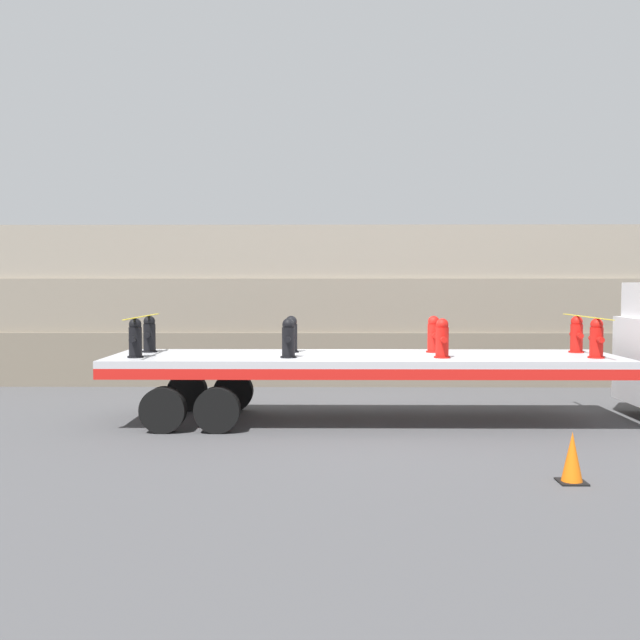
{
  "coord_description": "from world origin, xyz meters",
  "views": [
    {
      "loc": [
        -0.74,
        -14.24,
        2.76
      ],
      "look_at": [
        -0.88,
        0.0,
        2.04
      ],
      "focal_mm": 40.0,
      "sensor_mm": 36.0,
      "label": 1
    }
  ],
  "objects_px": {
    "fire_hydrant_black_far_1": "(291,335)",
    "fire_hydrant_red_far_2": "(434,335)",
    "fire_hydrant_black_near_1": "(288,339)",
    "fire_hydrant_red_far_3": "(577,335)",
    "fire_hydrant_black_near_0": "(135,339)",
    "traffic_cone": "(572,458)",
    "flatbed_trailer": "(333,367)",
    "fire_hydrant_red_near_3": "(596,339)",
    "fire_hydrant_red_near_2": "(442,339)",
    "fire_hydrant_black_far_0": "(149,335)"
  },
  "relations": [
    {
      "from": "fire_hydrant_black_far_1",
      "to": "fire_hydrant_red_near_2",
      "type": "bearing_deg",
      "value": -20.26
    },
    {
      "from": "flatbed_trailer",
      "to": "fire_hydrant_red_far_3",
      "type": "xyz_separation_m",
      "value": [
        5.06,
        0.55,
        0.61
      ]
    },
    {
      "from": "fire_hydrant_black_far_0",
      "to": "traffic_cone",
      "type": "xyz_separation_m",
      "value": [
        7.11,
        -4.98,
        -1.36
      ]
    },
    {
      "from": "fire_hydrant_red_far_2",
      "to": "fire_hydrant_red_near_3",
      "type": "relative_size",
      "value": 1.0
    },
    {
      "from": "fire_hydrant_black_near_1",
      "to": "fire_hydrant_red_near_3",
      "type": "bearing_deg",
      "value": 0.0
    },
    {
      "from": "traffic_cone",
      "to": "fire_hydrant_black_far_0",
      "type": "bearing_deg",
      "value": 145.02
    },
    {
      "from": "fire_hydrant_red_near_2",
      "to": "fire_hydrant_red_near_3",
      "type": "bearing_deg",
      "value": 0.0
    },
    {
      "from": "fire_hydrant_red_near_2",
      "to": "fire_hydrant_red_far_2",
      "type": "relative_size",
      "value": 1.0
    },
    {
      "from": "traffic_cone",
      "to": "fire_hydrant_red_far_3",
      "type": "bearing_deg",
      "value": 70.37
    },
    {
      "from": "flatbed_trailer",
      "to": "fire_hydrant_black_far_0",
      "type": "xyz_separation_m",
      "value": [
        -3.83,
        0.55,
        0.61
      ]
    },
    {
      "from": "fire_hydrant_black_far_1",
      "to": "traffic_cone",
      "type": "relative_size",
      "value": 1.06
    },
    {
      "from": "fire_hydrant_black_near_0",
      "to": "fire_hydrant_black_far_1",
      "type": "distance_m",
      "value": 3.16
    },
    {
      "from": "fire_hydrant_red_far_2",
      "to": "fire_hydrant_red_near_3",
      "type": "height_order",
      "value": "same"
    },
    {
      "from": "fire_hydrant_red_far_3",
      "to": "fire_hydrant_black_near_0",
      "type": "bearing_deg",
      "value": -172.99
    },
    {
      "from": "fire_hydrant_black_near_0",
      "to": "fire_hydrant_red_far_2",
      "type": "distance_m",
      "value": 6.03
    },
    {
      "from": "fire_hydrant_black_far_1",
      "to": "traffic_cone",
      "type": "distance_m",
      "value": 6.62
    },
    {
      "from": "fire_hydrant_black_far_1",
      "to": "fire_hydrant_red_far_2",
      "type": "distance_m",
      "value": 2.96
    },
    {
      "from": "fire_hydrant_black_near_1",
      "to": "traffic_cone",
      "type": "distance_m",
      "value": 5.85
    },
    {
      "from": "flatbed_trailer",
      "to": "fire_hydrant_red_far_2",
      "type": "bearing_deg",
      "value": 14.65
    },
    {
      "from": "fire_hydrant_black_far_0",
      "to": "fire_hydrant_black_near_1",
      "type": "xyz_separation_m",
      "value": [
        2.96,
        -1.09,
        0.0
      ]
    },
    {
      "from": "fire_hydrant_red_far_2",
      "to": "flatbed_trailer",
      "type": "bearing_deg",
      "value": -165.35
    },
    {
      "from": "fire_hydrant_red_far_2",
      "to": "fire_hydrant_red_near_3",
      "type": "distance_m",
      "value": 3.16
    },
    {
      "from": "fire_hydrant_black_near_1",
      "to": "fire_hydrant_red_far_2",
      "type": "bearing_deg",
      "value": 20.26
    },
    {
      "from": "fire_hydrant_red_far_3",
      "to": "traffic_cone",
      "type": "height_order",
      "value": "fire_hydrant_red_far_3"
    },
    {
      "from": "fire_hydrant_red_near_3",
      "to": "traffic_cone",
      "type": "distance_m",
      "value": 4.48
    },
    {
      "from": "fire_hydrant_red_near_3",
      "to": "fire_hydrant_red_far_3",
      "type": "height_order",
      "value": "same"
    },
    {
      "from": "fire_hydrant_black_far_0",
      "to": "fire_hydrant_red_near_3",
      "type": "height_order",
      "value": "same"
    },
    {
      "from": "traffic_cone",
      "to": "fire_hydrant_black_near_1",
      "type": "bearing_deg",
      "value": 136.9
    },
    {
      "from": "fire_hydrant_red_far_3",
      "to": "fire_hydrant_red_near_3",
      "type": "bearing_deg",
      "value": -90.0
    },
    {
      "from": "flatbed_trailer",
      "to": "fire_hydrant_black_far_1",
      "type": "distance_m",
      "value": 1.19
    },
    {
      "from": "flatbed_trailer",
      "to": "traffic_cone",
      "type": "xyz_separation_m",
      "value": [
        3.28,
        -4.43,
        -0.75
      ]
    },
    {
      "from": "fire_hydrant_black_near_1",
      "to": "fire_hydrant_red_far_3",
      "type": "distance_m",
      "value": 6.03
    },
    {
      "from": "traffic_cone",
      "to": "fire_hydrant_black_near_0",
      "type": "bearing_deg",
      "value": 151.36
    },
    {
      "from": "fire_hydrant_black_near_1",
      "to": "fire_hydrant_red_far_3",
      "type": "height_order",
      "value": "same"
    },
    {
      "from": "fire_hydrant_red_far_3",
      "to": "traffic_cone",
      "type": "distance_m",
      "value": 5.46
    },
    {
      "from": "fire_hydrant_black_near_1",
      "to": "fire_hydrant_red_far_3",
      "type": "bearing_deg",
      "value": 10.45
    },
    {
      "from": "flatbed_trailer",
      "to": "fire_hydrant_red_near_3",
      "type": "height_order",
      "value": "fire_hydrant_red_near_3"
    },
    {
      "from": "fire_hydrant_red_far_2",
      "to": "fire_hydrant_black_far_0",
      "type": "bearing_deg",
      "value": 180.0
    },
    {
      "from": "fire_hydrant_red_far_2",
      "to": "fire_hydrant_black_far_1",
      "type": "bearing_deg",
      "value": 180.0
    },
    {
      "from": "fire_hydrant_black_far_1",
      "to": "traffic_cone",
      "type": "bearing_deg",
      "value": -50.18
    },
    {
      "from": "fire_hydrant_red_far_2",
      "to": "fire_hydrant_red_far_3",
      "type": "bearing_deg",
      "value": 0.0
    },
    {
      "from": "fire_hydrant_black_near_1",
      "to": "traffic_cone",
      "type": "xyz_separation_m",
      "value": [
        4.15,
        -3.88,
        -1.36
      ]
    },
    {
      "from": "fire_hydrant_red_near_3",
      "to": "traffic_cone",
      "type": "xyz_separation_m",
      "value": [
        -1.78,
        -3.88,
        -1.36
      ]
    },
    {
      "from": "traffic_cone",
      "to": "fire_hydrant_black_far_1",
      "type": "bearing_deg",
      "value": 129.82
    },
    {
      "from": "fire_hydrant_black_far_0",
      "to": "fire_hydrant_black_far_1",
      "type": "height_order",
      "value": "same"
    },
    {
      "from": "fire_hydrant_red_far_2",
      "to": "traffic_cone",
      "type": "xyz_separation_m",
      "value": [
        1.19,
        -4.98,
        -1.36
      ]
    },
    {
      "from": "fire_hydrant_black_near_1",
      "to": "flatbed_trailer",
      "type": "bearing_deg",
      "value": 32.11
    },
    {
      "from": "flatbed_trailer",
      "to": "fire_hydrant_red_far_2",
      "type": "distance_m",
      "value": 2.25
    },
    {
      "from": "flatbed_trailer",
      "to": "fire_hydrant_black_near_0",
      "type": "xyz_separation_m",
      "value": [
        -3.83,
        -0.55,
        0.61
      ]
    },
    {
      "from": "fire_hydrant_black_near_0",
      "to": "traffic_cone",
      "type": "relative_size",
      "value": 1.06
    }
  ]
}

